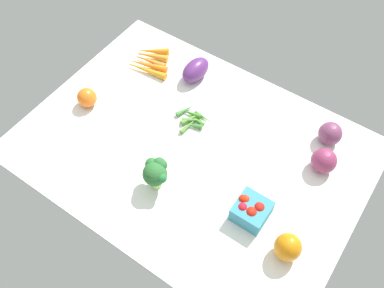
% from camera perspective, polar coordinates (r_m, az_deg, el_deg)
% --- Properties ---
extents(tablecloth, '(1.04, 0.76, 0.02)m').
position_cam_1_polar(tablecloth, '(1.32, -0.00, -0.74)').
color(tablecloth, white).
rests_on(tablecloth, ground).
extents(broccoli_head, '(0.08, 0.08, 0.10)m').
position_cam_1_polar(broccoli_head, '(1.19, -4.92, -3.82)').
color(broccoli_head, '#A3D376').
rests_on(broccoli_head, tablecloth).
extents(red_onion_near_basket, '(0.08, 0.08, 0.08)m').
position_cam_1_polar(red_onion_near_basket, '(1.30, 17.39, -2.16)').
color(red_onion_near_basket, '#862E52').
rests_on(red_onion_near_basket, tablecloth).
extents(eggplant, '(0.08, 0.12, 0.07)m').
position_cam_1_polar(eggplant, '(1.48, 0.48, 9.98)').
color(eggplant, '#5D2B70').
rests_on(eggplant, tablecloth).
extents(carrot_bunch, '(0.18, 0.16, 0.03)m').
position_cam_1_polar(carrot_bunch, '(1.55, -5.88, 11.10)').
color(carrot_bunch, orange).
rests_on(carrot_bunch, tablecloth).
extents(heirloom_tomato_orange, '(0.07, 0.07, 0.07)m').
position_cam_1_polar(heirloom_tomato_orange, '(1.44, -14.02, 6.11)').
color(heirloom_tomato_orange, orange).
rests_on(heirloom_tomato_orange, tablecloth).
extents(berry_basket, '(0.09, 0.09, 0.07)m').
position_cam_1_polar(berry_basket, '(1.18, 8.00, -8.87)').
color(berry_basket, teal).
rests_on(berry_basket, tablecloth).
extents(bell_pepper_orange, '(0.09, 0.09, 0.09)m').
position_cam_1_polar(bell_pepper_orange, '(1.14, 12.82, -13.44)').
color(bell_pepper_orange, orange).
rests_on(bell_pepper_orange, tablecloth).
extents(red_onion_center, '(0.07, 0.07, 0.07)m').
position_cam_1_polar(red_onion_center, '(1.37, 18.16, 1.35)').
color(red_onion_center, '#74395C').
rests_on(red_onion_center, tablecloth).
extents(okra_pile, '(0.12, 0.12, 0.02)m').
position_cam_1_polar(okra_pile, '(1.37, 0.02, 3.50)').
color(okra_pile, '#438B2E').
rests_on(okra_pile, tablecloth).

